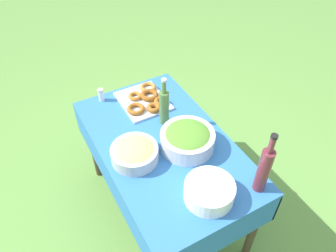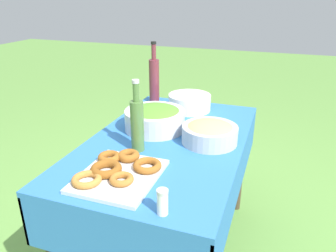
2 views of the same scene
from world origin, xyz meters
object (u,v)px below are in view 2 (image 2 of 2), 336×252
(salad_bowl, at_px, (155,118))
(plate_stack, at_px, (190,102))
(olive_oil_bottle, at_px, (137,124))
(donut_platter, at_px, (118,171))
(wine_bottle, at_px, (154,79))
(pasta_bowl, at_px, (210,132))

(salad_bowl, relative_size, plate_stack, 1.23)
(salad_bowl, distance_m, olive_oil_bottle, 0.26)
(donut_platter, bearing_deg, salad_bowl, 4.09)
(salad_bowl, height_order, plate_stack, salad_bowl)
(salad_bowl, height_order, wine_bottle, wine_bottle)
(salad_bowl, relative_size, pasta_bowl, 1.18)
(salad_bowl, bearing_deg, pasta_bowl, -101.33)
(plate_stack, bearing_deg, salad_bowl, 166.21)
(pasta_bowl, distance_m, plate_stack, 0.47)
(olive_oil_bottle, bearing_deg, wine_bottle, 15.62)
(donut_platter, relative_size, wine_bottle, 0.91)
(pasta_bowl, distance_m, wine_bottle, 0.69)
(olive_oil_bottle, relative_size, wine_bottle, 0.85)
(olive_oil_bottle, bearing_deg, salad_bowl, 3.68)
(plate_stack, bearing_deg, wine_bottle, 73.67)
(donut_platter, height_order, plate_stack, plate_stack)
(pasta_bowl, height_order, donut_platter, pasta_bowl)
(plate_stack, bearing_deg, donut_platter, 176.45)
(wine_bottle, bearing_deg, donut_platter, -167.14)
(salad_bowl, height_order, olive_oil_bottle, olive_oil_bottle)
(plate_stack, xyz_separation_m, wine_bottle, (0.08, 0.26, 0.10))
(pasta_bowl, relative_size, donut_platter, 0.76)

